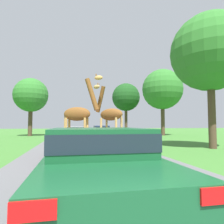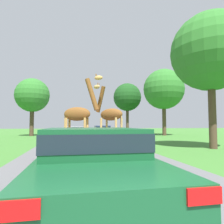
{
  "view_description": "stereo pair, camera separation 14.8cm",
  "coord_description": "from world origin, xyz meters",
  "px_view_note": "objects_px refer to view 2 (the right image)",
  "views": [
    {
      "loc": [
        -1.05,
        0.13,
        1.52
      ],
      "look_at": [
        1.64,
        13.04,
        2.35
      ],
      "focal_mm": 32.0,
      "sensor_mm": 36.0,
      "label": 1
    },
    {
      "loc": [
        -0.91,
        0.1,
        1.52
      ],
      "look_at": [
        1.64,
        13.04,
        2.35
      ],
      "focal_mm": 32.0,
      "sensor_mm": 36.0,
      "label": 2
    }
  ],
  "objects_px": {
    "tree_left_edge": "(210,52)",
    "tree_mid_field": "(127,97)",
    "car_queue_right": "(76,134)",
    "tree_far_right": "(32,96)",
    "giraffe_near_road": "(109,114)",
    "car_queue_left": "(102,131)",
    "tree_right_cluster": "(164,89)",
    "car_lead_maroon": "(92,161)",
    "car_far_ahead": "(77,142)",
    "giraffe_companion": "(80,113)"
  },
  "relations": [
    {
      "from": "giraffe_near_road",
      "to": "car_lead_maroon",
      "type": "xyz_separation_m",
      "value": [
        -2.01,
        -8.98,
        -1.42
      ]
    },
    {
      "from": "giraffe_companion",
      "to": "tree_far_right",
      "type": "distance_m",
      "value": 16.39
    },
    {
      "from": "car_queue_left",
      "to": "car_lead_maroon",
      "type": "bearing_deg",
      "value": -99.0
    },
    {
      "from": "giraffe_near_road",
      "to": "car_queue_right",
      "type": "xyz_separation_m",
      "value": [
        -2.1,
        4.63,
        -1.47
      ]
    },
    {
      "from": "giraffe_near_road",
      "to": "tree_mid_field",
      "type": "relative_size",
      "value": 0.53
    },
    {
      "from": "car_queue_right",
      "to": "tree_right_cluster",
      "type": "distance_m",
      "value": 16.19
    },
    {
      "from": "car_lead_maroon",
      "to": "tree_left_edge",
      "type": "xyz_separation_m",
      "value": [
        8.36,
        7.15,
        5.44
      ]
    },
    {
      "from": "car_queue_right",
      "to": "tree_mid_field",
      "type": "distance_m",
      "value": 18.28
    },
    {
      "from": "giraffe_companion",
      "to": "tree_mid_field",
      "type": "distance_m",
      "value": 21.53
    },
    {
      "from": "car_lead_maroon",
      "to": "car_far_ahead",
      "type": "height_order",
      "value": "car_lead_maroon"
    },
    {
      "from": "tree_right_cluster",
      "to": "tree_mid_field",
      "type": "height_order",
      "value": "tree_right_cluster"
    },
    {
      "from": "car_queue_right",
      "to": "tree_mid_field",
      "type": "xyz_separation_m",
      "value": [
        8.82,
        15.06,
        5.44
      ]
    },
    {
      "from": "giraffe_companion",
      "to": "car_queue_right",
      "type": "relative_size",
      "value": 1.21
    },
    {
      "from": "car_queue_right",
      "to": "tree_far_right",
      "type": "xyz_separation_m",
      "value": [
        -5.71,
        10.72,
        4.73
      ]
    },
    {
      "from": "car_queue_right",
      "to": "tree_mid_field",
      "type": "bearing_deg",
      "value": 59.65
    },
    {
      "from": "car_lead_maroon",
      "to": "tree_mid_field",
      "type": "height_order",
      "value": "tree_mid_field"
    },
    {
      "from": "car_lead_maroon",
      "to": "car_far_ahead",
      "type": "distance_m",
      "value": 5.36
    },
    {
      "from": "tree_left_edge",
      "to": "tree_right_cluster",
      "type": "xyz_separation_m",
      "value": [
        3.97,
        15.06,
        0.33
      ]
    },
    {
      "from": "car_far_ahead",
      "to": "giraffe_companion",
      "type": "bearing_deg",
      "value": 86.27
    },
    {
      "from": "car_queue_right",
      "to": "tree_far_right",
      "type": "bearing_deg",
      "value": 118.06
    },
    {
      "from": "giraffe_companion",
      "to": "car_queue_left",
      "type": "distance_m",
      "value": 9.83
    },
    {
      "from": "car_queue_right",
      "to": "tree_far_right",
      "type": "relative_size",
      "value": 0.52
    },
    {
      "from": "tree_left_edge",
      "to": "giraffe_companion",
      "type": "bearing_deg",
      "value": 165.14
    },
    {
      "from": "car_far_ahead",
      "to": "car_queue_right",
      "type": "bearing_deg",
      "value": 89.19
    },
    {
      "from": "giraffe_near_road",
      "to": "car_queue_right",
      "type": "height_order",
      "value": "giraffe_near_road"
    },
    {
      "from": "tree_left_edge",
      "to": "tree_mid_field",
      "type": "height_order",
      "value": "tree_left_edge"
    },
    {
      "from": "giraffe_near_road",
      "to": "tree_far_right",
      "type": "relative_size",
      "value": 0.58
    },
    {
      "from": "car_lead_maroon",
      "to": "giraffe_companion",
      "type": "bearing_deg",
      "value": 89.66
    },
    {
      "from": "tree_mid_field",
      "to": "tree_left_edge",
      "type": "bearing_deg",
      "value": -91.0
    },
    {
      "from": "giraffe_near_road",
      "to": "car_queue_left",
      "type": "bearing_deg",
      "value": 47.87
    },
    {
      "from": "tree_left_edge",
      "to": "tree_far_right",
      "type": "xyz_separation_m",
      "value": [
        -14.16,
        17.18,
        -0.76
      ]
    },
    {
      "from": "tree_right_cluster",
      "to": "car_queue_left",
      "type": "bearing_deg",
      "value": -159.1
    },
    {
      "from": "tree_far_right",
      "to": "car_queue_right",
      "type": "bearing_deg",
      "value": -61.94
    },
    {
      "from": "tree_left_edge",
      "to": "tree_mid_field",
      "type": "xyz_separation_m",
      "value": [
        0.37,
        21.52,
        -0.05
      ]
    },
    {
      "from": "car_lead_maroon",
      "to": "car_queue_left",
      "type": "height_order",
      "value": "car_lead_maroon"
    },
    {
      "from": "car_far_ahead",
      "to": "tree_left_edge",
      "type": "height_order",
      "value": "tree_left_edge"
    },
    {
      "from": "car_lead_maroon",
      "to": "car_queue_left",
      "type": "distance_m",
      "value": 18.85
    },
    {
      "from": "car_far_ahead",
      "to": "car_lead_maroon",
      "type": "bearing_deg",
      "value": -87.81
    },
    {
      "from": "car_lead_maroon",
      "to": "tree_left_edge",
      "type": "bearing_deg",
      "value": 40.53
    },
    {
      "from": "car_queue_right",
      "to": "tree_left_edge",
      "type": "distance_m",
      "value": 11.96
    },
    {
      "from": "giraffe_near_road",
      "to": "car_queue_left",
      "type": "relative_size",
      "value": 1.11
    },
    {
      "from": "tree_right_cluster",
      "to": "tree_far_right",
      "type": "distance_m",
      "value": 18.29
    },
    {
      "from": "tree_right_cluster",
      "to": "car_lead_maroon",
      "type": "bearing_deg",
      "value": -119.05
    },
    {
      "from": "car_far_ahead",
      "to": "tree_mid_field",
      "type": "xyz_separation_m",
      "value": [
        8.94,
        23.31,
        5.45
      ]
    },
    {
      "from": "tree_mid_field",
      "to": "giraffe_near_road",
      "type": "bearing_deg",
      "value": -108.85
    },
    {
      "from": "car_lead_maroon",
      "to": "tree_right_cluster",
      "type": "relative_size",
      "value": 0.51
    },
    {
      "from": "giraffe_companion",
      "to": "tree_far_right",
      "type": "height_order",
      "value": "tree_far_right"
    },
    {
      "from": "giraffe_near_road",
      "to": "tree_right_cluster",
      "type": "xyz_separation_m",
      "value": [
        10.32,
        13.23,
        4.34
      ]
    },
    {
      "from": "giraffe_companion",
      "to": "car_far_ahead",
      "type": "distance_m",
      "value": 4.3
    },
    {
      "from": "giraffe_near_road",
      "to": "tree_far_right",
      "type": "distance_m",
      "value": 17.53
    }
  ]
}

